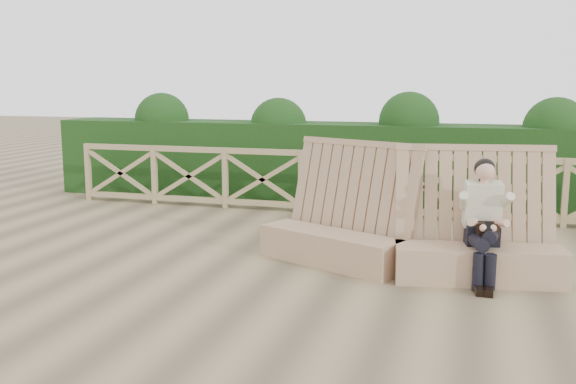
# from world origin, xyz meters

# --- Properties ---
(ground) EXTENTS (60.00, 60.00, 0.00)m
(ground) POSITION_xyz_m (0.00, 0.00, 0.00)
(ground) COLOR brown
(ground) RESTS_ON ground
(bench) EXTENTS (3.73, 1.47, 1.55)m
(bench) POSITION_xyz_m (1.42, 0.40, 0.39)
(bench) COLOR #957255
(bench) RESTS_ON ground
(woman) EXTENTS (0.46, 0.91, 1.41)m
(woman) POSITION_xyz_m (2.33, 0.24, 0.74)
(woman) COLOR black
(woman) RESTS_ON ground
(guardrail) EXTENTS (10.10, 0.09, 1.10)m
(guardrail) POSITION_xyz_m (0.00, 3.50, 0.55)
(guardrail) COLOR #897650
(guardrail) RESTS_ON ground
(hedge) EXTENTS (12.00, 1.20, 1.50)m
(hedge) POSITION_xyz_m (0.00, 4.70, 0.75)
(hedge) COLOR black
(hedge) RESTS_ON ground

